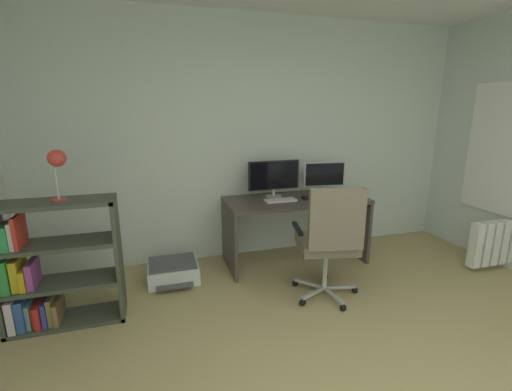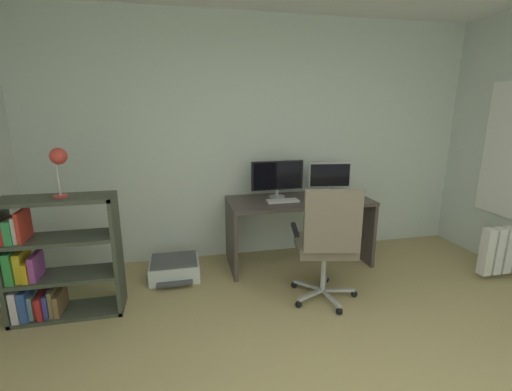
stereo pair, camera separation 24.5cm
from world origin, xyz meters
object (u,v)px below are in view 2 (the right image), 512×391
Objects in this scene: monitor_secondary at (330,176)px; computer_mouse at (309,199)px; desk_lamp at (59,160)px; desk at (299,216)px; office_chair at (327,239)px; printer at (175,268)px; keyboard at (283,201)px; monitor_main at (277,177)px; bookshelf at (50,265)px.

computer_mouse is (-0.32, -0.21, -0.19)m from monitor_secondary.
desk_lamp reaches higher than computer_mouse.
office_chair reaches higher than desk.
keyboard is at bearing 0.65° from printer.
keyboard reaches higher than printer.
bookshelf is at bearing -161.92° from monitor_main.
monitor_main is 1.18× the size of printer.
desk is 1.51× the size of bookshelf.
monitor_main is at bearing 19.57° from desk_lamp.
printer is (-1.37, -0.07, -0.45)m from desk.
keyboard is at bearing 14.07° from desk_lamp.
monitor_main reaches higher than desk.
desk is 1.43× the size of office_chair.
bookshelf is 2.63× the size of desk_lamp.
bookshelf is at bearing -167.59° from computer_mouse.
monitor_secondary reaches higher than printer.
desk is 0.30m from keyboard.
monitor_secondary reaches higher than computer_mouse.
desk_lamp reaches higher than keyboard.
monitor_main is at bearing 90.29° from keyboard.
desk_lamp is at bearing -166.73° from computer_mouse.
keyboard is at bearing -161.61° from monitor_secondary.
desk is 2.42m from bookshelf.
printer is at bearing 148.78° from office_chair.
keyboard is at bearing -88.63° from monitor_main.
monitor_secondary is 4.90× the size of computer_mouse.
bookshelf reaches higher than computer_mouse.
computer_mouse is at bearing -1.21° from keyboard.
keyboard is at bearing -179.14° from computer_mouse.
desk is at bearing 87.02° from office_chair.
computer_mouse is at bearing 11.42° from bookshelf.
bookshelf is at bearing -168.12° from keyboard.
desk is at bearing 146.25° from computer_mouse.
monitor_main is at bearing 18.08° from bookshelf.
monitor_secondary is (0.41, 0.14, 0.40)m from desk.
desk_lamp reaches higher than monitor_main.
keyboard is 0.87× the size of desk_lamp.
monitor_main is at bearing 10.68° from printer.
monitor_secondary is at bearing 14.20° from bookshelf.
office_chair is 2.27m from desk_lamp.
computer_mouse is (0.09, -0.06, 0.21)m from desk.
monitor_main reaches higher than bookshelf.
keyboard is 3.40× the size of computer_mouse.
computer_mouse is (0.30, -0.21, -0.22)m from monitor_main.
monitor_main reaches higher than monitor_secondary.
monitor_secondary is 1.98m from printer.
bookshelf reaches higher than printer.
monitor_main is 0.30m from keyboard.
computer_mouse is at bearing -34.73° from desk.
desk_lamp is at bearing -167.01° from keyboard.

